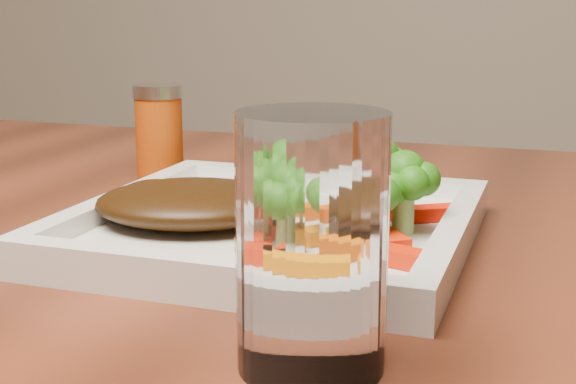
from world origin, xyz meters
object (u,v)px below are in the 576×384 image
(spice_shaker, at_px, (159,133))
(drinking_glass, at_px, (312,244))
(plate, at_px, (275,233))
(steak, at_px, (192,203))

(spice_shaker, height_order, drinking_glass, drinking_glass)
(spice_shaker, bearing_deg, plate, -41.63)
(plate, xyz_separation_m, steak, (-0.06, -0.01, 0.02))
(plate, bearing_deg, drinking_glass, -65.21)
(plate, relative_size, steak, 1.95)
(plate, distance_m, steak, 0.06)
(plate, xyz_separation_m, drinking_glass, (0.09, -0.18, 0.05))
(drinking_glass, bearing_deg, spice_shaker, 127.32)
(spice_shaker, bearing_deg, steak, -55.54)
(steak, distance_m, spice_shaker, 0.20)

